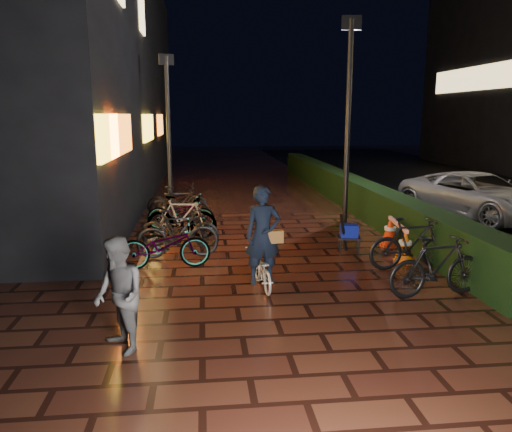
{
  "coord_description": "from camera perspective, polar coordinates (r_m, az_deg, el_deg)",
  "views": [
    {
      "loc": [
        -1.61,
        -8.65,
        3.03
      ],
      "look_at": [
        -0.6,
        0.79,
        1.1
      ],
      "focal_mm": 35.0,
      "sensor_mm": 36.0,
      "label": 1
    }
  ],
  "objects": [
    {
      "name": "parked_bikes_storefront",
      "position": [
        12.61,
        -8.96,
        -0.24
      ],
      "size": [
        2.1,
        6.08,
        1.06
      ],
      "color": "black",
      "rests_on": "ground"
    },
    {
      "name": "van",
      "position": [
        16.28,
        23.96,
        2.18
      ],
      "size": [
        3.73,
        5.28,
        1.34
      ],
      "primitive_type": "imported",
      "rotation": [
        0.0,
        0.0,
        0.35
      ],
      "color": "#9E9DA2",
      "rests_on": "ground"
    },
    {
      "name": "lamp_post_hedge",
      "position": [
        14.45,
        10.51,
        11.63
      ],
      "size": [
        0.54,
        0.17,
        5.66
      ],
      "color": "black",
      "rests_on": "ground"
    },
    {
      "name": "ground",
      "position": [
        9.31,
        4.24,
        -7.55
      ],
      "size": [
        80.0,
        80.0,
        0.0
      ],
      "primitive_type": "plane",
      "color": "#381911",
      "rests_on": "ground"
    },
    {
      "name": "cart_assembly",
      "position": [
        11.18,
        10.52,
        -1.84
      ],
      "size": [
        0.58,
        0.52,
        0.96
      ],
      "color": "black",
      "rests_on": "ground"
    },
    {
      "name": "lamp_post_sf",
      "position": [
        16.0,
        -9.96,
        10.01
      ],
      "size": [
        0.46,
        0.19,
        4.84
      ],
      "color": "black",
      "rests_on": "ground"
    },
    {
      "name": "parked_bikes_hedge",
      "position": [
        9.67,
        18.59,
        -4.13
      ],
      "size": [
        2.0,
        2.15,
        1.06
      ],
      "color": "black",
      "rests_on": "ground"
    },
    {
      "name": "hedge",
      "position": [
        17.55,
        10.24,
        3.01
      ],
      "size": [
        0.7,
        20.0,
        1.0
      ],
      "primitive_type": "cube",
      "color": "black",
      "rests_on": "ground"
    },
    {
      "name": "traffic_barrier",
      "position": [
        11.46,
        15.83,
        -2.47
      ],
      "size": [
        0.63,
        1.76,
        0.71
      ],
      "color": "#DD620B",
      "rests_on": "ground"
    },
    {
      "name": "bystander_person",
      "position": [
        6.69,
        -15.41,
        -8.76
      ],
      "size": [
        0.88,
        0.94,
        1.53
      ],
      "primitive_type": "imported",
      "rotation": [
        0.0,
        0.0,
        -1.03
      ],
      "color": "#58585A",
      "rests_on": "ground"
    },
    {
      "name": "cyclist",
      "position": [
        8.77,
        0.74,
        -4.02
      ],
      "size": [
        0.69,
        1.33,
        1.85
      ],
      "color": "white",
      "rests_on": "ground"
    }
  ]
}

